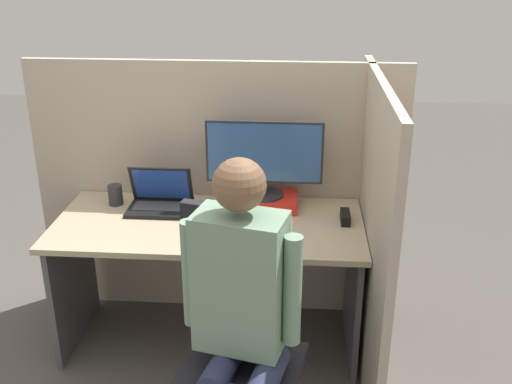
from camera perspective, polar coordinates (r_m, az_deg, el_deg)
cubicle_panel_back at (r=3.43m, az=-3.61°, el=0.01°), size 2.09×0.04×1.50m
cubicle_panel_right at (r=3.01m, az=10.90°, el=-3.77°), size 0.04×1.36×1.50m
desk at (r=3.16m, az=-4.45°, el=-5.73°), size 1.59×0.72×0.74m
paper_box at (r=3.24m, az=0.78°, el=-0.87°), size 0.36×0.22×0.07m
monitor at (r=3.15m, az=0.80°, el=3.42°), size 0.62×0.21×0.41m
laptop at (r=3.25m, az=-9.11°, el=-0.87°), size 0.33×0.23×0.23m
mouse at (r=2.98m, az=-5.72°, el=-3.48°), size 0.08×0.05×0.04m
stapler at (r=3.10m, az=8.50°, el=-2.38°), size 0.05×0.13×0.05m
carrot_toy at (r=2.87m, az=1.99°, el=-4.38°), size 0.04×0.16×0.04m
office_chair at (r=2.58m, az=-1.78°, el=-13.52°), size 0.56×0.61×1.07m
person at (r=2.31m, az=-1.32°, el=-10.69°), size 0.47×0.44×1.37m
pen_cup at (r=3.35m, az=-13.25°, el=-0.27°), size 0.08×0.08×0.11m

